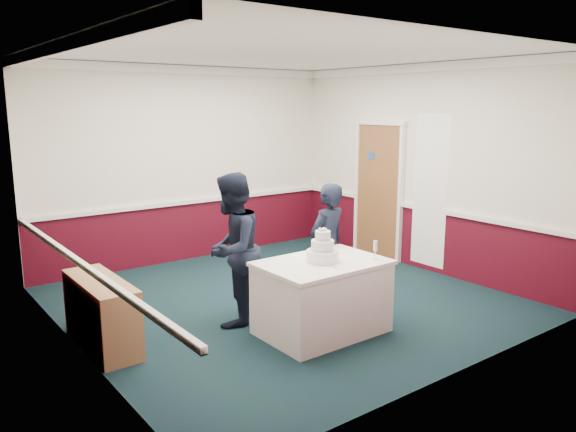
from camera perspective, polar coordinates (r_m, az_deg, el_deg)
ground at (r=7.12m, az=-0.36°, el=-8.57°), size 5.00×5.00×0.00m
room_shell at (r=7.26m, az=-2.78°, el=7.69°), size 5.00×5.00×3.00m
sideboard at (r=6.03m, az=-18.37°, el=-9.35°), size 0.41×1.20×0.70m
cake_table at (r=6.06m, az=3.47°, el=-8.17°), size 1.32×0.92×0.79m
wedding_cake at (r=5.92m, az=3.53°, el=-3.60°), size 0.35×0.35×0.36m
cake_knife at (r=5.78m, az=4.58°, el=-5.08°), size 0.09×0.21×0.00m
champagne_flute at (r=6.04m, az=8.88°, el=-3.13°), size 0.05×0.05×0.21m
person_man at (r=6.22m, az=-5.71°, el=-3.40°), size 1.04×1.00×1.70m
person_woman at (r=6.71m, az=4.02°, el=-3.09°), size 0.61×0.45×1.52m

